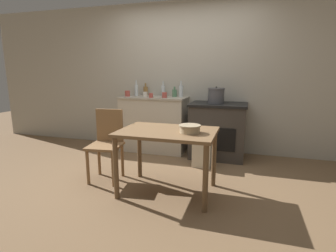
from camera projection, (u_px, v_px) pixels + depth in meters
ground_plane at (156, 181)px, 3.36m from camera, size 14.00×14.00×0.00m
wall_back at (186, 78)px, 4.59m from camera, size 8.00×0.07×2.55m
counter_cabinet at (154, 124)px, 4.61m from camera, size 1.15×0.55×0.95m
stove at (218, 130)px, 4.25m from camera, size 0.89×0.66×0.89m
work_table at (168, 139)px, 2.95m from camera, size 1.07×0.75×0.74m
chair at (107, 142)px, 3.37m from camera, size 0.45×0.45×0.90m
flour_sack at (202, 153)px, 3.85m from camera, size 0.27×0.19×0.41m
stock_pot at (216, 96)px, 4.14m from camera, size 0.27×0.27×0.26m
mixing_bowl_large at (190, 128)px, 2.80m from camera, size 0.24×0.24×0.09m
bottle_far_left at (181, 91)px, 4.48m from camera, size 0.07×0.07×0.27m
bottle_left at (163, 90)px, 4.62m from camera, size 0.07×0.07×0.26m
bottle_mid_left at (175, 93)px, 4.49m from camera, size 0.08×0.08×0.17m
bottle_center_left at (146, 91)px, 4.74m from camera, size 0.08×0.08×0.22m
bottle_center at (136, 90)px, 4.64m from camera, size 0.06×0.06×0.28m
cup_center_right at (151, 95)px, 4.35m from camera, size 0.07×0.07×0.08m
cup_mid_right at (127, 94)px, 4.58m from camera, size 0.09×0.09×0.10m
cup_right at (145, 94)px, 4.46m from camera, size 0.08×0.08×0.09m
cup_far_right at (164, 95)px, 4.34m from camera, size 0.08×0.08×0.09m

